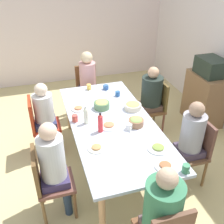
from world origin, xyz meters
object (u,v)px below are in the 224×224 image
at_px(chair_5, 48,180).
at_px(cup_4, 89,87).
at_px(plate_1, 109,125).
at_px(plate_4, 165,166).
at_px(bowl_1, 136,122).
at_px(chair_4, 195,149).
at_px(bowl_0, 102,105).
at_px(cup_1, 75,118).
at_px(plate_3, 78,108).
at_px(person_1, 151,95).
at_px(person_3, 88,79).
at_px(cup_0, 118,94).
at_px(chair_3, 87,87).
at_px(bowl_2, 133,106).
at_px(cup_5, 106,87).
at_px(bottle_0, 100,123).
at_px(plate_0, 96,148).
at_px(bottle_1, 86,115).
at_px(side_cabinet, 204,99).
at_px(person_2, 45,113).
at_px(plate_2, 158,148).
at_px(person_4, 191,138).
at_px(person_5, 54,164).
at_px(microwave, 211,67).
at_px(chair_2, 40,123).
at_px(cup_3, 186,169).
at_px(cup_2, 129,127).
at_px(dining_table, 112,126).

height_order(chair_5, cup_4, chair_5).
height_order(plate_1, plate_4, same).
xyz_separation_m(plate_4, bowl_1, (-0.80, -0.01, 0.04)).
bearing_deg(chair_4, plate_4, -58.48).
relative_size(bowl_0, cup_1, 1.98).
relative_size(plate_1, plate_3, 1.21).
bearing_deg(chair_5, person_1, 124.01).
height_order(person_3, cup_0, person_3).
relative_size(chair_3, bowl_2, 3.75).
distance_m(cup_0, cup_4, 0.52).
xyz_separation_m(cup_5, bottle_0, (1.11, -0.39, 0.09)).
bearing_deg(plate_0, bowl_2, 135.10).
xyz_separation_m(bottle_1, side_cabinet, (-0.57, 2.21, -0.40)).
distance_m(person_3, bowl_1, 1.65).
bearing_deg(person_2, plate_2, 42.25).
xyz_separation_m(chair_3, person_4, (2.13, 0.82, 0.19)).
distance_m(chair_4, person_5, 1.74).
distance_m(side_cabinet, microwave, 0.59).
relative_size(chair_3, cup_1, 8.05).
relative_size(chair_2, person_3, 0.75).
relative_size(chair_4, plate_3, 4.41).
relative_size(chair_2, microwave, 1.88).
bearing_deg(bowl_2, plate_0, -44.90).
xyz_separation_m(person_1, chair_4, (1.17, 0.09, -0.20)).
height_order(cup_0, cup_3, cup_3).
relative_size(chair_5, bottle_0, 3.49).
height_order(person_5, microwave, person_5).
relative_size(chair_5, bowl_2, 3.75).
bearing_deg(plate_0, person_5, -77.86).
relative_size(bowl_1, cup_4, 1.84).
xyz_separation_m(person_2, person_4, (1.17, 1.64, 0.03)).
relative_size(chair_4, microwave, 1.88).
height_order(person_4, plate_0, person_4).
height_order(cup_0, cup_4, cup_4).
bearing_deg(person_4, cup_5, -157.61).
distance_m(chair_3, chair_4, 2.32).
bearing_deg(person_1, plate_4, -19.22).
relative_size(cup_0, bottle_0, 0.42).
bearing_deg(person_5, person_2, 179.93).
bearing_deg(chair_2, bottle_1, 48.31).
height_order(chair_5, cup_2, chair_5).
xyz_separation_m(plate_4, microwave, (-1.60, 1.60, 0.30)).
height_order(cup_0, bottle_0, bottle_0).
distance_m(bowl_0, side_cabinet, 1.96).
relative_size(plate_3, bottle_0, 0.79).
bearing_deg(dining_table, plate_2, 26.09).
bearing_deg(bowl_2, person_1, 128.49).
bearing_deg(microwave, side_cabinet, 0.00).
xyz_separation_m(person_2, chair_5, (1.17, -0.09, -0.16)).
bearing_deg(person_1, plate_0, -47.27).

